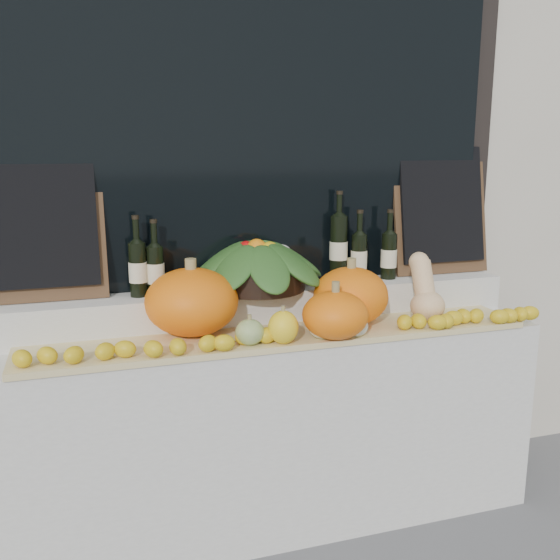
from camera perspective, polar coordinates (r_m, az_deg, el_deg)
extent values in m
cube|color=beige|center=(3.32, -4.56, 22.43)|extent=(7.00, 0.90, 4.50)
cube|color=black|center=(2.84, -2.25, 17.05)|extent=(2.40, 0.04, 2.10)
cube|color=black|center=(2.81, -2.08, 17.10)|extent=(2.20, 0.02, 2.00)
cube|color=silver|center=(2.85, -0.47, -13.18)|extent=(2.30, 0.55, 0.88)
cube|color=silver|center=(2.80, -1.40, -2.26)|extent=(2.30, 0.25, 0.16)
cube|color=tan|center=(2.57, 0.34, -5.19)|extent=(2.10, 0.32, 0.02)
ellipsoid|color=orange|center=(2.54, -8.07, -1.99)|extent=(0.50, 0.50, 0.27)
ellipsoid|color=orange|center=(2.69, 6.48, -1.46)|extent=(0.38, 0.38, 0.25)
ellipsoid|color=orange|center=(2.49, 5.07, -3.21)|extent=(0.30, 0.30, 0.19)
ellipsoid|color=#EEC08C|center=(2.80, 13.34, -2.33)|extent=(0.15, 0.15, 0.14)
cylinder|color=#EEC08C|center=(2.82, 12.93, 0.08)|extent=(0.09, 0.14, 0.18)
sphere|color=#EEC08C|center=(2.84, 12.59, 1.62)|extent=(0.09, 0.09, 0.09)
ellipsoid|color=#376F21|center=(2.55, 6.39, -3.99)|extent=(0.12, 0.12, 0.10)
cylinder|color=olive|center=(2.53, 6.42, -2.69)|extent=(0.02, 0.02, 0.02)
ellipsoid|color=#376F21|center=(2.42, -2.78, -4.78)|extent=(0.11, 0.11, 0.10)
cylinder|color=olive|center=(2.40, -2.80, -3.36)|extent=(0.02, 0.02, 0.02)
ellipsoid|color=#F7F2C6|center=(2.50, 3.83, -4.43)|extent=(0.10, 0.10, 0.08)
cylinder|color=olive|center=(2.49, 3.85, -3.30)|extent=(0.02, 0.02, 0.02)
ellipsoid|color=yellow|center=(2.42, 0.30, -4.33)|extent=(0.12, 0.12, 0.13)
cylinder|color=olive|center=(2.40, 0.30, -2.59)|extent=(0.02, 0.02, 0.02)
ellipsoid|color=#F7F2C6|center=(2.54, 6.95, -4.20)|extent=(0.10, 0.10, 0.08)
cylinder|color=olive|center=(2.53, 6.98, -3.05)|extent=(0.02, 0.02, 0.02)
cylinder|color=black|center=(2.75, -2.12, 0.25)|extent=(0.42, 0.42, 0.10)
cylinder|color=black|center=(2.67, -12.87, 0.93)|extent=(0.07, 0.07, 0.23)
cylinder|color=black|center=(2.64, -13.04, 4.41)|extent=(0.03, 0.03, 0.10)
cylinder|color=beige|center=(2.67, -12.86, 0.72)|extent=(0.08, 0.08, 0.08)
cylinder|color=black|center=(2.63, -13.09, 5.62)|extent=(0.03, 0.03, 0.02)
cylinder|color=black|center=(2.68, -11.32, 0.84)|extent=(0.07, 0.07, 0.21)
cylinder|color=black|center=(2.65, -11.46, 4.09)|extent=(0.03, 0.03, 0.10)
cylinder|color=beige|center=(2.68, -11.31, 0.63)|extent=(0.08, 0.08, 0.08)
cylinder|color=black|center=(2.64, -11.51, 5.30)|extent=(0.03, 0.03, 0.02)
cylinder|color=black|center=(2.91, 5.37, 2.90)|extent=(0.08, 0.08, 0.30)
cylinder|color=black|center=(2.88, 5.45, 6.85)|extent=(0.03, 0.03, 0.10)
cylinder|color=beige|center=(2.91, 5.37, 2.70)|extent=(0.08, 0.08, 0.08)
cylinder|color=black|center=(2.88, 5.48, 7.96)|extent=(0.03, 0.03, 0.02)
cylinder|color=black|center=(2.93, 7.23, 2.06)|extent=(0.07, 0.07, 0.22)
cylinder|color=black|center=(2.91, 7.31, 5.13)|extent=(0.03, 0.03, 0.10)
cylinder|color=beige|center=(2.93, 7.22, 1.87)|extent=(0.08, 0.08, 0.08)
cylinder|color=black|center=(2.90, 7.34, 6.23)|extent=(0.03, 0.03, 0.02)
cylinder|color=black|center=(2.99, 9.91, 2.17)|extent=(0.07, 0.07, 0.21)
cylinder|color=black|center=(2.97, 10.03, 5.16)|extent=(0.03, 0.03, 0.10)
cylinder|color=beige|center=(2.99, 9.91, 1.98)|extent=(0.08, 0.08, 0.08)
cylinder|color=black|center=(2.96, 10.07, 6.23)|extent=(0.03, 0.03, 0.02)
cube|color=#4C331E|center=(2.70, -21.07, 4.70)|extent=(0.50, 0.13, 0.61)
cube|color=black|center=(2.68, -21.13, 5.30)|extent=(0.44, 0.12, 0.55)
cube|color=#4C331E|center=(3.17, 14.43, 6.17)|extent=(0.50, 0.13, 0.61)
cube|color=black|center=(3.16, 14.60, 6.68)|extent=(0.44, 0.12, 0.55)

